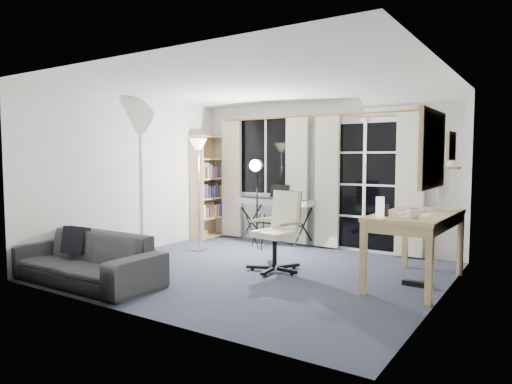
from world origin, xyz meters
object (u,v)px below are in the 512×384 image
bookshelf (209,189)px  sofa (84,250)px  monitor (443,185)px  mug (414,212)px  office_chair (281,224)px  torchiere_lamp (198,161)px  keyboard_piano (276,203)px  desk (416,222)px  studio_light (256,176)px

bookshelf → sofa: (0.72, -3.23, -0.50)m
monitor → mug: monitor is taller
bookshelf → office_chair: bookshelf is taller
office_chair → torchiere_lamp: bearing=179.8°
mug → office_chair: bearing=172.5°
office_chair → mug: office_chair is taller
keyboard_piano → desk: 2.82m
mug → sofa: 3.77m
monitor → bookshelf: bearing=172.6°
desk → torchiere_lamp: bearing=-179.7°
torchiere_lamp → monitor: (3.56, 0.35, -0.28)m
torchiere_lamp → office_chair: torchiere_lamp is taller
keyboard_piano → sofa: size_ratio=0.65×
monitor → studio_light: bearing=177.6°
mug → desk: bearing=101.3°
torchiere_lamp → sofa: torchiere_lamp is taller
keyboard_piano → desk: bearing=-24.1°
bookshelf → studio_light: (1.35, -0.48, 0.29)m
studio_light → mug: size_ratio=10.83×
torchiere_lamp → studio_light: 0.95m
studio_light → mug: studio_light is taller
office_chair → mug: bearing=4.5°
bookshelf → mug: (4.10, -1.65, 0.01)m
mug → sofa: bearing=-155.0°
studio_light → torchiere_lamp: bearing=-157.4°
torchiere_lamp → monitor: bearing=5.5°
bookshelf → studio_light: 1.46m
bookshelf → keyboard_piano: bookshelf is taller
bookshelf → monitor: 4.26m
keyboard_piano → monitor: size_ratio=2.19×
desk → sofa: bearing=-145.5°
torchiere_lamp → office_chair: (1.72, -0.37, -0.81)m
bookshelf → sofa: size_ratio=0.94×
bookshelf → torchiere_lamp: (0.63, -1.05, 0.53)m
torchiere_lamp → desk: 3.44m
studio_light → monitor: bearing=-20.4°
monitor → sofa: 4.37m
torchiere_lamp → mug: 3.56m
desk → mug: bearing=-76.6°
keyboard_piano → monitor: (2.76, -0.72, 0.43)m
studio_light → sofa: 2.93m
torchiere_lamp → desk: bearing=-1.8°
bookshelf → studio_light: bookshelf is taller
torchiere_lamp → monitor: 3.59m
desk → mug: size_ratio=11.58×
studio_light → desk: studio_light is taller
sofa → keyboard_piano: bearing=77.3°
office_chair → monitor: bearing=33.3°
mug → sofa: mug is taller
studio_light → keyboard_piano: bearing=64.3°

